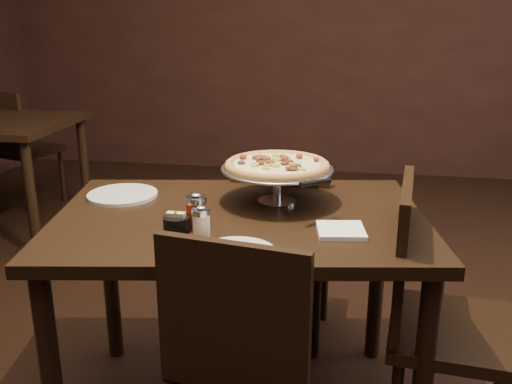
# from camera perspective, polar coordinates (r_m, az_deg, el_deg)

# --- Properties ---
(room) EXTENTS (6.04, 7.04, 2.84)m
(room) POSITION_cam_1_polar(r_m,az_deg,el_deg) (1.95, 3.15, 14.95)
(room) COLOR black
(room) RESTS_ON ground
(dining_table) EXTENTS (1.41, 1.05, 0.81)m
(dining_table) POSITION_cam_1_polar(r_m,az_deg,el_deg) (2.05, -1.62, -5.07)
(dining_table) COLOR black
(dining_table) RESTS_ON ground
(pizza_stand) EXTENTS (0.42, 0.42, 0.17)m
(pizza_stand) POSITION_cam_1_polar(r_m,az_deg,el_deg) (2.10, 2.12, 2.62)
(pizza_stand) COLOR #BBBBC2
(pizza_stand) RESTS_ON dining_table
(parmesan_shaker) EXTENTS (0.06, 0.06, 0.10)m
(parmesan_shaker) POSITION_cam_1_polar(r_m,az_deg,el_deg) (1.81, -5.50, -2.98)
(parmesan_shaker) COLOR #FCEEC4
(parmesan_shaker) RESTS_ON dining_table
(pepper_flake_shaker) EXTENTS (0.07, 0.07, 0.12)m
(pepper_flake_shaker) POSITION_cam_1_polar(r_m,az_deg,el_deg) (1.89, -6.00, -1.89)
(pepper_flake_shaker) COLOR #9B220E
(pepper_flake_shaker) RESTS_ON dining_table
(packet_caddy) EXTENTS (0.09, 0.09, 0.07)m
(packet_caddy) POSITION_cam_1_polar(r_m,az_deg,el_deg) (1.86, -7.95, -3.16)
(packet_caddy) COLOR black
(packet_caddy) RESTS_ON dining_table
(napkin_stack) EXTENTS (0.17, 0.17, 0.02)m
(napkin_stack) POSITION_cam_1_polar(r_m,az_deg,el_deg) (1.86, 8.49, -3.83)
(napkin_stack) COLOR white
(napkin_stack) RESTS_ON dining_table
(plate_left) EXTENTS (0.27, 0.27, 0.01)m
(plate_left) POSITION_cam_1_polar(r_m,az_deg,el_deg) (2.26, -13.20, -0.27)
(plate_left) COLOR silver
(plate_left) RESTS_ON dining_table
(plate_near) EXTENTS (0.24, 0.24, 0.01)m
(plate_near) POSITION_cam_1_polar(r_m,az_deg,el_deg) (1.68, -1.99, -6.16)
(plate_near) COLOR silver
(plate_near) RESTS_ON dining_table
(serving_spatula) EXTENTS (0.17, 0.17, 0.02)m
(serving_spatula) POSITION_cam_1_polar(r_m,az_deg,el_deg) (1.91, 5.95, 0.87)
(serving_spatula) COLOR #BBBBC2
(serving_spatula) RESTS_ON pizza_stand
(chair_far) EXTENTS (0.44, 0.44, 0.89)m
(chair_far) POSITION_cam_1_polar(r_m,az_deg,el_deg) (2.58, 2.80, -5.42)
(chair_far) COLOR black
(chair_far) RESTS_ON ground
(chair_side) EXTENTS (0.50, 0.50, 0.97)m
(chair_side) POSITION_cam_1_polar(r_m,az_deg,el_deg) (2.05, 17.59, -11.30)
(chair_side) COLOR black
(chair_side) RESTS_ON ground
(bg_chair_far) EXTENTS (0.54, 0.54, 0.93)m
(bg_chair_far) POSITION_cam_1_polar(r_m,az_deg,el_deg) (4.81, -22.73, 4.44)
(bg_chair_far) COLOR black
(bg_chair_far) RESTS_ON ground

